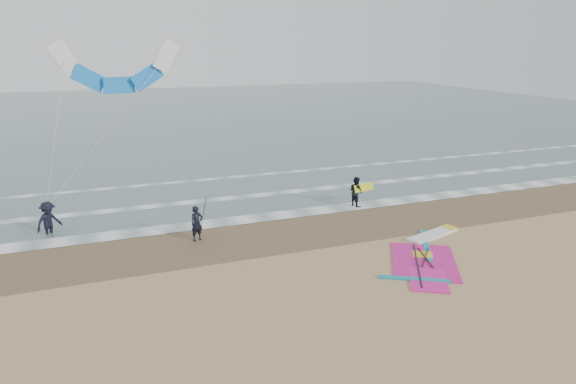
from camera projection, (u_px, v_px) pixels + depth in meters
name	position (u px, v px, depth m)	size (l,w,h in m)	color
ground	(361.00, 283.00, 18.62)	(120.00, 120.00, 0.00)	tan
sea_water	(169.00, 115.00, 61.72)	(120.00, 80.00, 0.02)	#47605E
wet_sand_band	(300.00, 229.00, 24.01)	(120.00, 5.00, 0.01)	brown
foam_waterline	(269.00, 202.00, 27.99)	(120.00, 9.15, 0.02)	white
windsurf_rig	(428.00, 254.00, 21.16)	(6.08, 5.76, 0.15)	white
person_standing	(197.00, 224.00, 22.47)	(0.58, 0.38, 1.58)	black
person_walking	(356.00, 192.00, 27.23)	(0.78, 0.61, 1.61)	black
person_wading	(48.00, 214.00, 23.16)	(1.22, 0.70, 1.90)	black
held_pole	(203.00, 215.00, 22.46)	(0.17, 0.86, 1.82)	black
carried_kiteboard	(364.00, 187.00, 27.21)	(1.30, 0.51, 0.39)	yellow
surf_kite	(118.00, 71.00, 24.87)	(6.77, 2.65, 7.32)	white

